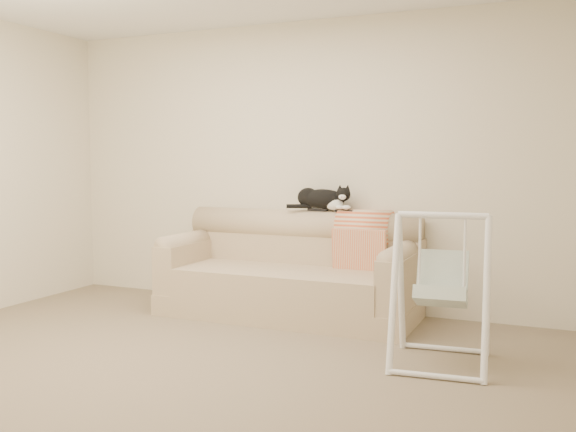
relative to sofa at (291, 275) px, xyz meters
The scene contains 8 objects.
ground_plane 1.65m from the sofa, 90.48° to the right, with size 5.00×5.00×0.00m, color #746248.
room_shell 2.00m from the sofa, 90.48° to the right, with size 5.04×4.04×2.60m.
sofa is the anchor object (origin of this frame).
remote_a 0.63m from the sofa, 58.47° to the left, with size 0.18×0.06×0.03m.
remote_b 0.72m from the sofa, 28.49° to the left, with size 0.18×0.07×0.02m.
tuxedo_cat 0.73m from the sofa, 51.80° to the left, with size 0.59×0.24×0.23m.
throw_blanket 0.73m from the sofa, 21.11° to the left, with size 0.47×0.38×0.58m.
baby_swing 1.70m from the sofa, 31.21° to the right, with size 0.67×0.71×1.02m.
Camera 1 is at (2.20, -3.46, 1.35)m, focal length 40.00 mm.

